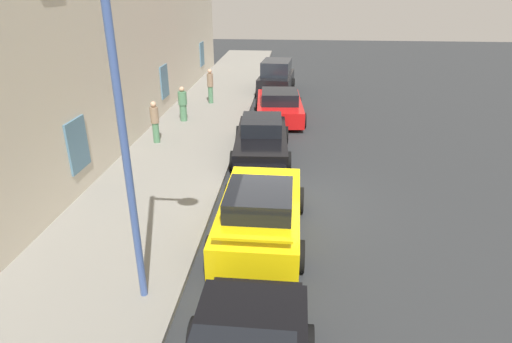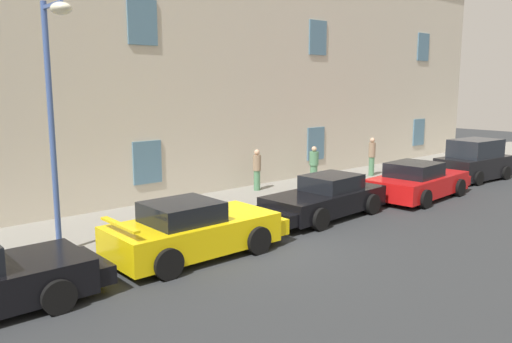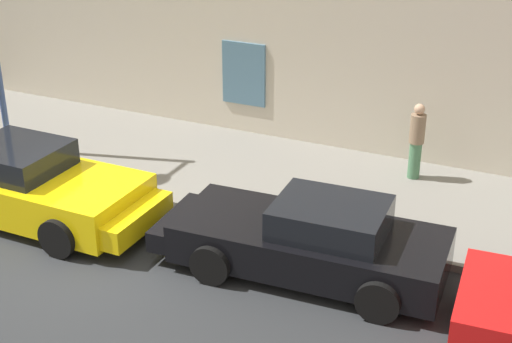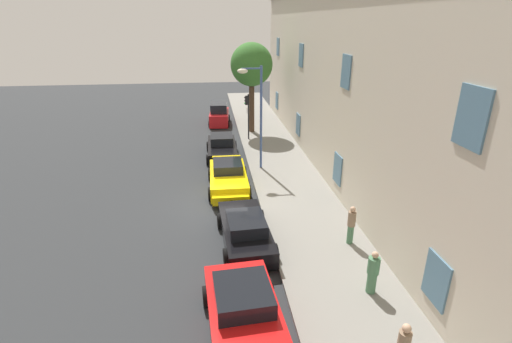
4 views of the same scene
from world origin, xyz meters
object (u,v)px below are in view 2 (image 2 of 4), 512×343
at_px(sportscar_white_middle, 322,199).
at_px(sportscar_yellow_flank, 198,230).
at_px(pedestrian_admiring, 372,156).
at_px(pedestrian_strolling, 314,164).
at_px(street_lamp, 55,84).
at_px(pedestrian_bystander, 257,169).
at_px(sportscar_tail_end, 420,182).
at_px(hatchback_distant, 475,161).

bearing_deg(sportscar_white_middle, sportscar_yellow_flank, -175.81).
distance_m(pedestrian_admiring, pedestrian_strolling, 3.29).
bearing_deg(street_lamp, pedestrian_admiring, 7.03).
bearing_deg(pedestrian_admiring, pedestrian_bystander, 170.78).
xyz_separation_m(sportscar_white_middle, pedestrian_admiring, (7.04, 3.18, 0.45)).
bearing_deg(pedestrian_bystander, sportscar_yellow_flank, -142.92).
distance_m(street_lamp, pedestrian_strolling, 12.44).
relative_size(pedestrian_admiring, pedestrian_bystander, 1.07).
distance_m(sportscar_white_middle, pedestrian_strolling, 5.41).
height_order(sportscar_tail_end, pedestrian_bystander, pedestrian_bystander).
bearing_deg(hatchback_distant, street_lamp, 175.54).
bearing_deg(pedestrian_strolling, pedestrian_bystander, 173.17).
bearing_deg(sportscar_white_middle, sportscar_tail_end, -5.00).
relative_size(pedestrian_admiring, pedestrian_strolling, 1.13).
bearing_deg(street_lamp, hatchback_distant, -4.46).
bearing_deg(hatchback_distant, pedestrian_admiring, 135.12).
relative_size(sportscar_tail_end, hatchback_distant, 1.29).
bearing_deg(pedestrian_bystander, street_lamp, -162.04).
bearing_deg(sportscar_yellow_flank, pedestrian_bystander, 37.08).
height_order(sportscar_white_middle, street_lamp, street_lamp).
distance_m(sportscar_yellow_flank, pedestrian_admiring, 12.72).
bearing_deg(pedestrian_strolling, pedestrian_admiring, -11.38).
distance_m(sportscar_white_middle, sportscar_tail_end, 5.14).
distance_m(sportscar_tail_end, pedestrian_bystander, 6.30).
distance_m(sportscar_yellow_flank, sportscar_white_middle, 5.18).
relative_size(hatchback_distant, street_lamp, 0.65).
distance_m(sportscar_tail_end, pedestrian_admiring, 4.13).
xyz_separation_m(street_lamp, pedestrian_bystander, (8.77, 2.84, -3.30)).
bearing_deg(hatchback_distant, sportscar_yellow_flank, -178.90).
distance_m(sportscar_white_middle, pedestrian_admiring, 7.74).
distance_m(pedestrian_admiring, pedestrian_bystander, 6.25).
xyz_separation_m(sportscar_yellow_flank, sportscar_tail_end, (10.28, -0.07, -0.03)).
height_order(sportscar_white_middle, sportscar_tail_end, sportscar_tail_end).
height_order(sportscar_white_middle, pedestrian_strolling, pedestrian_strolling).
distance_m(sportscar_tail_end, street_lamp, 13.65).
height_order(sportscar_yellow_flank, hatchback_distant, hatchback_distant).
bearing_deg(sportscar_white_middle, hatchback_distant, -0.45).
distance_m(street_lamp, pedestrian_bystander, 9.79).
bearing_deg(street_lamp, pedestrian_bystander, 17.96).
xyz_separation_m(sportscar_yellow_flank, pedestrian_admiring, (12.20, 3.56, 0.42)).
height_order(street_lamp, pedestrian_strolling, street_lamp).
xyz_separation_m(pedestrian_strolling, pedestrian_bystander, (-2.94, 0.35, 0.07)).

